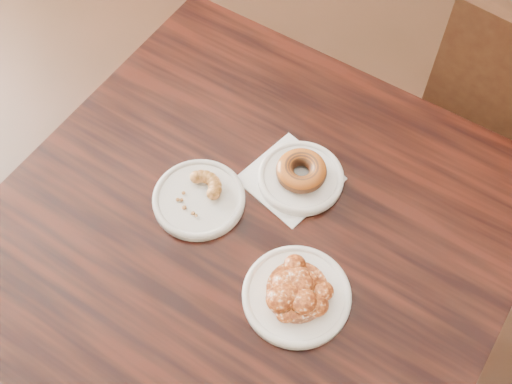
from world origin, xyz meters
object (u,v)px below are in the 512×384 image
Objects in this scene: apple_fritter at (297,290)px; cruller_fragment at (198,194)px; glazed_donut at (301,171)px; cafe_table at (251,310)px.

apple_fritter reaches higher than cruller_fragment.
apple_fritter is at bearing -55.95° from glazed_donut.
glazed_donut is at bearing 124.05° from apple_fritter.
glazed_donut reaches higher than cafe_table.
apple_fritter is at bearing -9.85° from cruller_fragment.
apple_fritter is (0.13, -0.19, -0.00)m from glazed_donut.
cafe_table is at bearing 4.16° from cruller_fragment.
apple_fritter is 1.67× the size of cruller_fragment.
glazed_donut is 0.65× the size of apple_fritter.
glazed_donut reaches higher than cruller_fragment.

